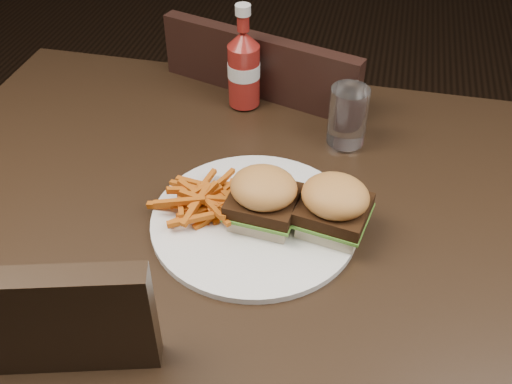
% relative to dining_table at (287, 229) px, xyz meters
% --- Properties ---
extents(dining_table, '(1.20, 0.80, 0.04)m').
position_rel_dining_table_xyz_m(dining_table, '(0.00, 0.00, 0.00)').
color(dining_table, black).
rests_on(dining_table, ground).
extents(chair_far, '(0.51, 0.51, 0.04)m').
position_rel_dining_table_xyz_m(chair_far, '(-0.06, 0.50, -0.30)').
color(chair_far, black).
rests_on(chair_far, ground).
extents(plate, '(0.29, 0.29, 0.01)m').
position_rel_dining_table_xyz_m(plate, '(-0.04, -0.02, 0.03)').
color(plate, white).
rests_on(plate, dining_table).
extents(sandwich_half_a, '(0.09, 0.08, 0.02)m').
position_rel_dining_table_xyz_m(sandwich_half_a, '(-0.03, -0.02, 0.04)').
color(sandwich_half_a, beige).
rests_on(sandwich_half_a, plate).
extents(sandwich_half_b, '(0.09, 0.09, 0.02)m').
position_rel_dining_table_xyz_m(sandwich_half_b, '(0.06, -0.01, 0.04)').
color(sandwich_half_b, '#F4E5BB').
rests_on(sandwich_half_b, plate).
extents(fries_pile, '(0.12, 0.12, 0.04)m').
position_rel_dining_table_xyz_m(fries_pile, '(-0.12, -0.01, 0.05)').
color(fries_pile, '#AC5A00').
rests_on(fries_pile, plate).
extents(ketchup_bottle, '(0.07, 0.07, 0.11)m').
position_rel_dining_table_xyz_m(ketchup_bottle, '(-0.13, 0.28, 0.08)').
color(ketchup_bottle, maroon).
rests_on(ketchup_bottle, dining_table).
extents(tumbler, '(0.07, 0.07, 0.10)m').
position_rel_dining_table_xyz_m(tumbler, '(0.06, 0.20, 0.08)').
color(tumbler, white).
rests_on(tumbler, dining_table).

